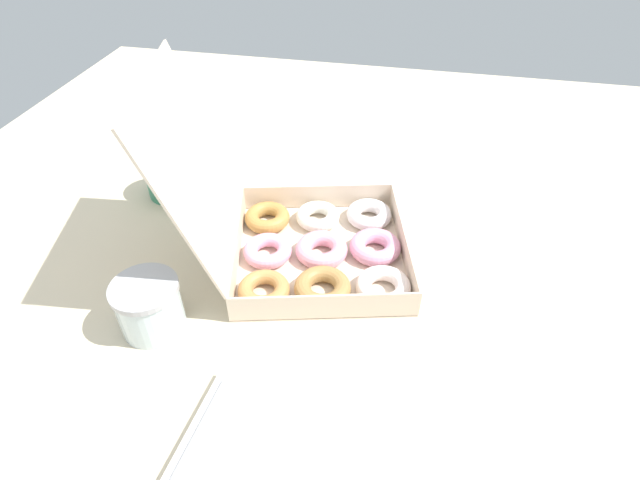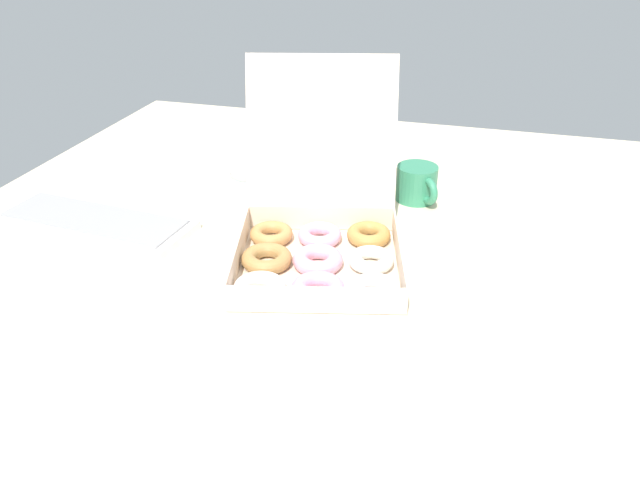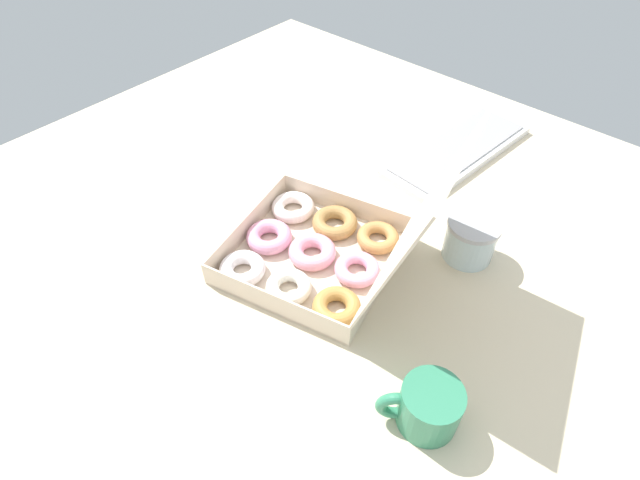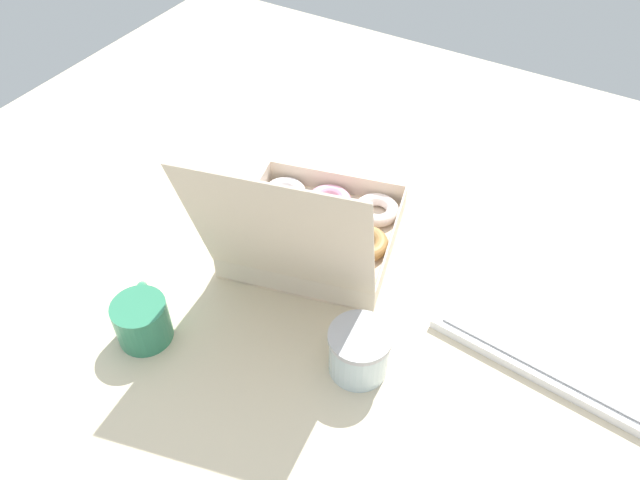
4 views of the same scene
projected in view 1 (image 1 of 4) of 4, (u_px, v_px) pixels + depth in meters
ground_plane at (313, 241)px, 97.94cm from camera, size 180.00×180.00×2.00cm
donut_box at (309, 241)px, 90.36cm from camera, size 39.73×47.22×34.92cm
coffee_mug at (171, 176)px, 106.18cm from camera, size 10.58×11.63×8.24cm
glass_jar at (149, 306)px, 77.57cm from camera, size 10.46×10.46×8.98cm
paper_napkin at (461, 214)px, 102.98cm from camera, size 15.59×14.95×0.15cm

